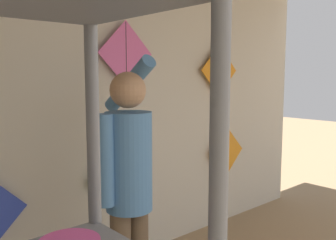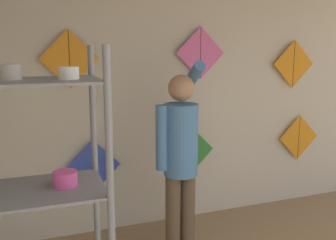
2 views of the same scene
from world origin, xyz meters
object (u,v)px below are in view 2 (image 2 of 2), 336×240
kite_1 (190,154)px  kite_3 (69,59)px  kite_0 (93,166)px  shopkeeper (180,153)px  kite_5 (294,64)px  kite_2 (299,137)px  kite_4 (200,53)px

kite_1 → kite_3: 1.67m
kite_0 → kite_3: (-0.19, 0.00, 1.10)m
shopkeeper → kite_3: (-0.84, 0.79, 0.81)m
kite_0 → kite_5: bearing=0.0°
kite_1 → kite_2: kite_2 is taller
kite_0 → kite_1: (1.09, -0.00, 0.03)m
kite_1 → kite_5: size_ratio=1.36×
kite_3 → kite_0: bearing=0.0°
kite_1 → kite_2: (1.50, 0.00, 0.07)m
shopkeeper → kite_0: size_ratio=3.24×
kite_2 → kite_3: bearing=180.0°
kite_0 → kite_2: size_ratio=1.00×
kite_4 → kite_5: kite_4 is taller
shopkeeper → kite_2: 2.10m
kite_0 → kite_1: bearing=-0.0°
kite_1 → kite_5: 1.67m
shopkeeper → kite_4: bearing=51.4°
kite_2 → kite_4: size_ratio=1.00×
kite_2 → kite_5: size_ratio=1.00×
kite_0 → kite_1: 1.09m
kite_2 → kite_4: kite_4 is taller
shopkeeper → kite_3: 1.41m
kite_0 → kite_5: kite_5 is taller
kite_3 → kite_4: bearing=0.0°
kite_2 → kite_4: (-1.39, 0.00, 1.06)m
shopkeeper → kite_3: size_ratio=3.24×
kite_2 → kite_5: (-0.15, 0.00, 0.92)m
shopkeeper → kite_2: size_ratio=3.24×
kite_4 → kite_3: bearing=180.0°
kite_2 → kite_5: 0.93m
kite_2 → kite_3: kite_3 is taller
kite_3 → shopkeeper: bearing=-43.2°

